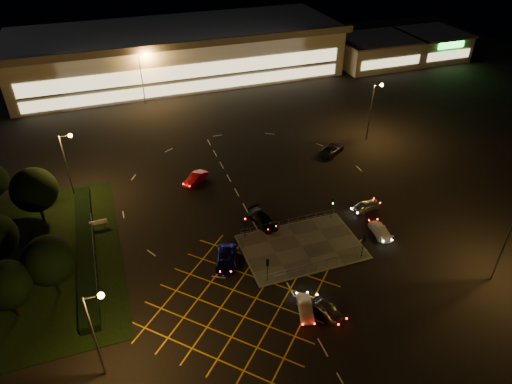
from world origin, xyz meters
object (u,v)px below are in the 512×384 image
object	(u,v)px
car_east_grey	(332,149)
car_approach_white	(380,230)
car_circ_red	(196,178)
car_left_blue	(226,259)
car_far_dkgrey	(263,219)
signal_se	(364,242)
signal_ne	(332,204)
car_queue_white	(305,308)
signal_nw	(245,223)
car_near_silver	(327,309)
car_right_silver	(366,206)
signal_sw	(267,266)

from	to	relation	value
car_east_grey	car_approach_white	distance (m)	21.12
car_circ_red	car_approach_white	xyz separation A→B (m)	(19.37, -19.46, -0.09)
car_left_blue	car_far_dkgrey	world-z (taller)	car_far_dkgrey
car_left_blue	car_east_grey	distance (m)	30.69
car_circ_red	signal_se	bearing A→B (deg)	-5.00
car_circ_red	signal_ne	bearing A→B (deg)	7.27
signal_ne	car_approach_white	world-z (taller)	signal_ne
car_queue_white	car_far_dkgrey	bearing A→B (deg)	101.75
car_left_blue	car_circ_red	distance (m)	18.20
signal_ne	car_left_blue	bearing A→B (deg)	-166.57
car_far_dkgrey	car_east_grey	size ratio (longest dim) A/B	0.98
signal_nw	signal_ne	world-z (taller)	same
car_queue_white	car_near_silver	bearing A→B (deg)	-7.66
signal_nw	car_right_silver	size ratio (longest dim) A/B	0.79
car_near_silver	car_circ_red	bearing A→B (deg)	84.56
signal_ne	car_circ_red	xyz separation A→B (m)	(-14.98, 14.49, -1.65)
car_left_blue	signal_ne	bearing A→B (deg)	32.42
car_circ_red	signal_sw	bearing A→B (deg)	-31.13
signal_nw	car_approach_white	xyz separation A→B (m)	(16.39, -4.97, -1.74)
car_near_silver	car_east_grey	distance (m)	34.12
signal_nw	car_queue_white	world-z (taller)	signal_nw
car_left_blue	car_far_dkgrey	size ratio (longest dim) A/B	0.99
car_right_silver	car_circ_red	size ratio (longest dim) A/B	0.92
signal_sw	car_queue_white	distance (m)	6.15
car_queue_white	car_circ_red	xyz separation A→B (m)	(-5.13, 27.97, 0.09)
signal_sw	car_approach_white	distance (m)	16.75
car_queue_white	car_approach_white	bearing A→B (deg)	46.01
signal_sw	car_approach_white	world-z (taller)	signal_sw
car_left_blue	car_east_grey	xyz separation A→B (m)	(23.69, 19.51, 0.02)
car_approach_white	car_queue_white	bearing A→B (deg)	37.84
signal_se	signal_nw	distance (m)	14.41
car_approach_white	car_left_blue	bearing A→B (deg)	3.32
car_right_silver	car_queue_white	bearing A→B (deg)	118.78
car_near_silver	car_queue_white	world-z (taller)	car_near_silver
car_near_silver	car_left_blue	size ratio (longest dim) A/B	0.74
car_right_silver	car_left_blue	bearing A→B (deg)	87.38
signal_sw	signal_se	distance (m)	12.00
signal_sw	car_queue_white	world-z (taller)	signal_sw
signal_sw	car_left_blue	size ratio (longest dim) A/B	0.63
car_right_silver	car_approach_white	xyz separation A→B (m)	(-0.96, -5.18, -0.06)
car_east_grey	car_left_blue	bearing A→B (deg)	96.32
signal_se	car_far_dkgrey	size ratio (longest dim) A/B	0.62
signal_ne	car_near_silver	size ratio (longest dim) A/B	0.85
signal_sw	car_near_silver	distance (m)	7.86
car_near_silver	car_left_blue	xyz separation A→B (m)	(-7.75, 10.66, 0.07)
car_circ_red	car_near_silver	bearing A→B (deg)	-24.61
car_right_silver	signal_nw	bearing A→B (deg)	77.45
car_queue_white	car_right_silver	world-z (taller)	car_right_silver
signal_se	car_left_blue	bearing A→B (deg)	-15.46
signal_nw	car_queue_white	bearing A→B (deg)	-80.91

